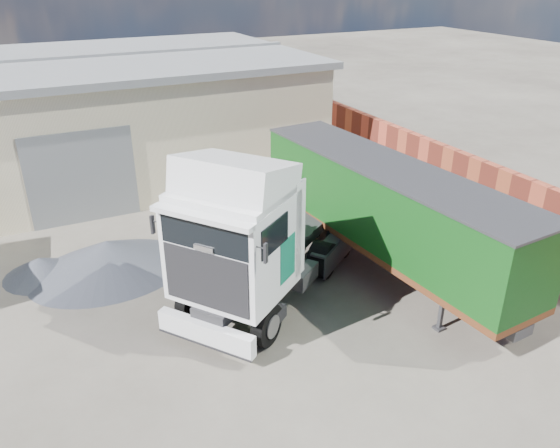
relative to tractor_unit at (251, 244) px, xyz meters
name	(u,v)px	position (x,y,z in m)	size (l,w,h in m)	color
ground	(232,353)	(-1.38, -1.72, -2.07)	(120.00, 120.00, 0.00)	black
brick_boundary_wall	(430,169)	(10.12, 4.28, -0.82)	(0.35, 26.00, 2.50)	#993727
tractor_unit	(251,244)	(0.00, 0.00, 0.00)	(7.46, 6.50, 4.93)	black
box_trailer	(384,207)	(4.69, 0.24, 0.12)	(3.08, 10.94, 3.59)	#2D2D30
gravel_heap	(105,257)	(-3.47, 4.01, -1.57)	(6.54, 5.81, 1.09)	black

